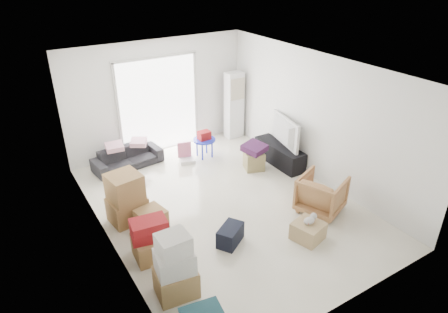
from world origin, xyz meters
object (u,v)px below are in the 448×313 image
Objects in this scene: sofa at (127,154)px; armchair at (322,192)px; tv_console at (279,154)px; kids_table at (204,139)px; television at (280,142)px; ac_tower at (234,105)px; ottoman at (254,160)px; wood_crate at (308,231)px.

armchair reaches higher than sofa.
kids_table is (-1.31, 1.23, 0.24)m from tv_console.
kids_table is (-1.31, 1.23, -0.07)m from television.
ac_tower is 1.98m from ottoman.
armchair reaches higher than television.
tv_console is 0.89× the size of sofa.
ac_tower reaches higher than television.
ottoman is 1.33m from kids_table.
armchair is 0.97m from wood_crate.
armchair is at bearing -105.94° from tv_console.
ottoman is 0.88× the size of wood_crate.
wood_crate is at bearing -104.97° from ottoman.
tv_console is 0.31m from television.
kids_table reaches higher than ottoman.
armchair is 1.70× the size of wood_crate.
sofa is 2.90m from ottoman.
television is 2.00m from armchair.
ac_tower is 1.97m from tv_console.
armchair is 1.93× the size of ottoman.
ottoman is at bearing -18.75° from armchair.
wood_crate is (-1.28, -4.30, -0.72)m from ac_tower.
sofa is at bearing 150.70° from tv_console.
tv_console reaches higher than ottoman.
ac_tower is 2.64× the size of kids_table.
kids_table is at bearing 59.10° from television.
ac_tower is 1.51× the size of television.
tv_console is 1.74× the size of armchair.
kids_table reaches higher than television.
sofa reaches higher than wood_crate.
ottoman is at bearing 171.18° from tv_console.
ottoman is 2.63m from wood_crate.
ac_tower reaches higher than ottoman.
ac_tower is at bearing -29.25° from armchair.
television is at bearing -37.70° from armchair.
wood_crate is (-1.33, -2.43, -0.39)m from television.
ac_tower reaches higher than armchair.
television reaches higher than tv_console.
ottoman is (-0.65, 0.10, -0.03)m from tv_console.
armchair is (-0.55, -1.92, 0.17)m from tv_console.
tv_console is 1.20× the size of television.
television reaches higher than ottoman.
sofa is 1.82m from kids_table.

